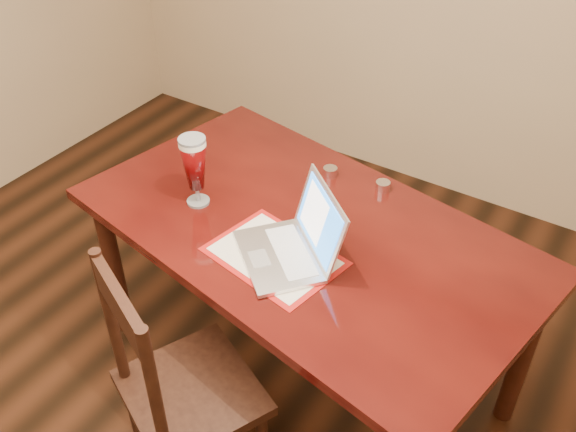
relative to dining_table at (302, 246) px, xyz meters
The scene contains 3 objects.
room_shell 1.28m from the dining_table, 99.27° to the right, with size 4.51×5.01×2.71m.
dining_table is the anchor object (origin of this frame).
dining_chair 0.71m from the dining_table, 97.19° to the right, with size 0.61×0.60×1.09m.
Camera 1 is at (1.12, -0.86, 2.40)m, focal length 40.00 mm.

